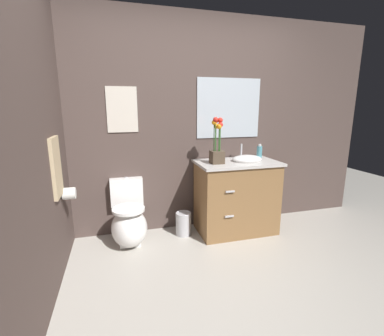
{
  "coord_description": "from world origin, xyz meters",
  "views": [
    {
      "loc": [
        -0.86,
        -1.6,
        1.47
      ],
      "look_at": [
        -0.09,
        1.16,
        0.82
      ],
      "focal_mm": 25.38,
      "sensor_mm": 36.0,
      "label": 1
    }
  ],
  "objects_px": {
    "toilet": "(129,222)",
    "wall_mirror": "(229,108)",
    "vanity_cabinet": "(236,196)",
    "wall_poster": "(122,110)",
    "trash_bin": "(183,223)",
    "hanging_towel": "(56,167)",
    "toilet_paper_roll": "(69,193)",
    "flower_vase": "(217,146)",
    "soap_bottle": "(259,153)"
  },
  "relations": [
    {
      "from": "trash_bin",
      "to": "hanging_towel",
      "type": "bearing_deg",
      "value": -162.64
    },
    {
      "from": "wall_poster",
      "to": "vanity_cabinet",
      "type": "bearing_deg",
      "value": -13.23
    },
    {
      "from": "wall_mirror",
      "to": "toilet_paper_roll",
      "type": "height_order",
      "value": "wall_mirror"
    },
    {
      "from": "hanging_towel",
      "to": "soap_bottle",
      "type": "bearing_deg",
      "value": 8.91
    },
    {
      "from": "vanity_cabinet",
      "to": "hanging_towel",
      "type": "relative_size",
      "value": 1.99
    },
    {
      "from": "toilet",
      "to": "wall_mirror",
      "type": "distance_m",
      "value": 1.76
    },
    {
      "from": "soap_bottle",
      "to": "wall_mirror",
      "type": "bearing_deg",
      "value": 136.0
    },
    {
      "from": "toilet_paper_roll",
      "to": "flower_vase",
      "type": "bearing_deg",
      "value": 5.26
    },
    {
      "from": "toilet_paper_roll",
      "to": "wall_mirror",
      "type": "bearing_deg",
      "value": 14.6
    },
    {
      "from": "soap_bottle",
      "to": "wall_poster",
      "type": "bearing_deg",
      "value": 169.78
    },
    {
      "from": "wall_poster",
      "to": "wall_mirror",
      "type": "xyz_separation_m",
      "value": [
        1.25,
        0.0,
        0.01
      ]
    },
    {
      "from": "flower_vase",
      "to": "toilet_paper_roll",
      "type": "relative_size",
      "value": 4.63
    },
    {
      "from": "hanging_towel",
      "to": "toilet_paper_roll",
      "type": "distance_m",
      "value": 0.32
    },
    {
      "from": "wall_poster",
      "to": "trash_bin",
      "type": "bearing_deg",
      "value": -20.59
    },
    {
      "from": "wall_mirror",
      "to": "toilet_paper_roll",
      "type": "bearing_deg",
      "value": -165.4
    },
    {
      "from": "toilet",
      "to": "wall_mirror",
      "type": "relative_size",
      "value": 0.86
    },
    {
      "from": "vanity_cabinet",
      "to": "wall_poster",
      "type": "relative_size",
      "value": 2.12
    },
    {
      "from": "toilet",
      "to": "trash_bin",
      "type": "xyz_separation_m",
      "value": [
        0.62,
        0.04,
        -0.11
      ]
    },
    {
      "from": "flower_vase",
      "to": "soap_bottle",
      "type": "xyz_separation_m",
      "value": [
        0.55,
        0.05,
        -0.11
      ]
    },
    {
      "from": "wall_mirror",
      "to": "toilet_paper_roll",
      "type": "distance_m",
      "value": 1.99
    },
    {
      "from": "trash_bin",
      "to": "hanging_towel",
      "type": "distance_m",
      "value": 1.51
    },
    {
      "from": "wall_mirror",
      "to": "wall_poster",
      "type": "bearing_deg",
      "value": 180.0
    },
    {
      "from": "vanity_cabinet",
      "to": "wall_poster",
      "type": "distance_m",
      "value": 1.63
    },
    {
      "from": "vanity_cabinet",
      "to": "trash_bin",
      "type": "bearing_deg",
      "value": 174.43
    },
    {
      "from": "flower_vase",
      "to": "soap_bottle",
      "type": "relative_size",
      "value": 2.7
    },
    {
      "from": "vanity_cabinet",
      "to": "flower_vase",
      "type": "bearing_deg",
      "value": -173.5
    },
    {
      "from": "vanity_cabinet",
      "to": "soap_bottle",
      "type": "height_order",
      "value": "soap_bottle"
    },
    {
      "from": "toilet",
      "to": "hanging_towel",
      "type": "height_order",
      "value": "hanging_towel"
    },
    {
      "from": "trash_bin",
      "to": "wall_mirror",
      "type": "relative_size",
      "value": 0.34
    },
    {
      "from": "toilet",
      "to": "toilet_paper_roll",
      "type": "distance_m",
      "value": 0.72
    },
    {
      "from": "flower_vase",
      "to": "soap_bottle",
      "type": "bearing_deg",
      "value": 4.97
    },
    {
      "from": "soap_bottle",
      "to": "wall_mirror",
      "type": "distance_m",
      "value": 0.65
    },
    {
      "from": "vanity_cabinet",
      "to": "flower_vase",
      "type": "relative_size",
      "value": 2.03
    },
    {
      "from": "soap_bottle",
      "to": "trash_bin",
      "type": "distance_m",
      "value": 1.22
    },
    {
      "from": "flower_vase",
      "to": "trash_bin",
      "type": "relative_size",
      "value": 1.87
    },
    {
      "from": "hanging_towel",
      "to": "wall_mirror",
      "type": "bearing_deg",
      "value": 18.36
    },
    {
      "from": "vanity_cabinet",
      "to": "wall_mirror",
      "type": "distance_m",
      "value": 1.05
    },
    {
      "from": "toilet",
      "to": "wall_mirror",
      "type": "xyz_separation_m",
      "value": [
        1.25,
        0.27,
        1.21
      ]
    },
    {
      "from": "wall_mirror",
      "to": "toilet_paper_roll",
      "type": "xyz_separation_m",
      "value": [
        -1.78,
        -0.46,
        -0.77
      ]
    },
    {
      "from": "wall_poster",
      "to": "hanging_towel",
      "type": "height_order",
      "value": "wall_poster"
    },
    {
      "from": "flower_vase",
      "to": "soap_bottle",
      "type": "height_order",
      "value": "flower_vase"
    },
    {
      "from": "vanity_cabinet",
      "to": "wall_mirror",
      "type": "relative_size",
      "value": 1.29
    },
    {
      "from": "vanity_cabinet",
      "to": "wall_poster",
      "type": "height_order",
      "value": "wall_poster"
    },
    {
      "from": "toilet",
      "to": "wall_poster",
      "type": "relative_size",
      "value": 1.42
    },
    {
      "from": "wall_mirror",
      "to": "toilet_paper_roll",
      "type": "relative_size",
      "value": 7.27
    },
    {
      "from": "trash_bin",
      "to": "toilet",
      "type": "bearing_deg",
      "value": -176.74
    },
    {
      "from": "vanity_cabinet",
      "to": "hanging_towel",
      "type": "distance_m",
      "value": 1.94
    },
    {
      "from": "toilet",
      "to": "flower_vase",
      "type": "relative_size",
      "value": 1.36
    },
    {
      "from": "trash_bin",
      "to": "wall_mirror",
      "type": "bearing_deg",
      "value": 20.26
    },
    {
      "from": "vanity_cabinet",
      "to": "trash_bin",
      "type": "height_order",
      "value": "vanity_cabinet"
    }
  ]
}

